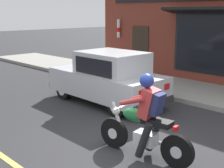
{
  "coord_description": "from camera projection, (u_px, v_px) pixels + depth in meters",
  "views": [
    {
      "loc": [
        -4.14,
        -3.73,
        2.69
      ],
      "look_at": [
        1.12,
        1.64,
        0.95
      ],
      "focal_mm": 50.0,
      "sensor_mm": 36.0,
      "label": 1
    }
  ],
  "objects": [
    {
      "name": "ground_plane",
      "position": [
        130.0,
        155.0,
        6.02
      ],
      "size": [
        80.0,
        80.0,
        0.0
      ],
      "primitive_type": "plane",
      "color": "#2B2B2D"
    },
    {
      "name": "car_hatchback",
      "position": [
        108.0,
        78.0,
        9.29
      ],
      "size": [
        1.71,
        3.81,
        1.57
      ],
      "color": "black",
      "rests_on": "ground"
    },
    {
      "name": "storefront_building",
      "position": [
        202.0,
        28.0,
        11.63
      ],
      "size": [
        1.25,
        9.98,
        4.2
      ],
      "color": "maroon",
      "rests_on": "ground"
    },
    {
      "name": "fire_hydrant",
      "position": [
        80.0,
        63.0,
        13.3
      ],
      "size": [
        0.36,
        0.24,
        0.88
      ],
      "color": "red",
      "rests_on": "sidewalk_curb"
    },
    {
      "name": "motorcycle_with_rider",
      "position": [
        145.0,
        123.0,
        5.77
      ],
      "size": [
        0.63,
        2.02,
        1.62
      ],
      "color": "black",
      "rests_on": "ground"
    },
    {
      "name": "sidewalk_curb",
      "position": [
        161.0,
        85.0,
        11.5
      ],
      "size": [
        2.6,
        22.0,
        0.14
      ],
      "primitive_type": "cube",
      "color": "gray",
      "rests_on": "ground"
    }
  ]
}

